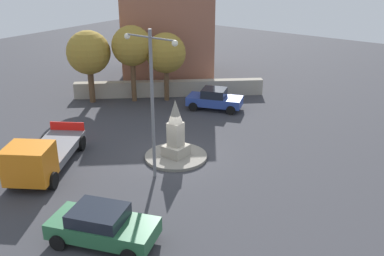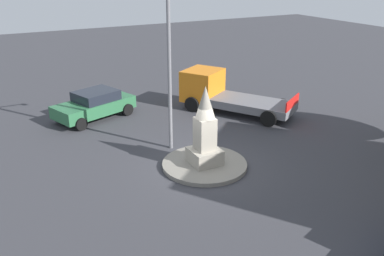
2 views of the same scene
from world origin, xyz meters
name	(u,v)px [view 1 (image 1 of 2)]	position (x,y,z in m)	size (l,w,h in m)	color
ground_plane	(176,158)	(0.00, 0.00, 0.00)	(80.00, 80.00, 0.00)	#38383D
traffic_island	(176,156)	(0.00, 0.00, 0.08)	(3.43, 3.43, 0.17)	gray
monument	(176,132)	(0.00, 0.00, 1.53)	(1.16, 1.16, 3.20)	#9E9687
streetlamp	(152,91)	(0.43, -2.27, 4.49)	(3.11, 0.28, 7.38)	slate
car_blue_waiting	(214,99)	(-2.74, 7.96, 0.76)	(4.22, 2.95, 1.51)	#2D479E
car_green_parked_right	(102,225)	(2.34, -7.59, 0.77)	(4.55, 3.15, 1.46)	#2D6B42
truck_orange_approaching	(40,157)	(-4.25, -5.57, 1.00)	(5.03, 6.33, 2.14)	orange
stone_boundary_wall	(169,88)	(-7.27, 8.45, 0.61)	(14.63, 0.70, 1.21)	#9E9687
corner_building	(167,32)	(-10.92, 12.69, 4.03)	(7.38, 8.19, 8.07)	#935B47
tree_near_wall	(89,53)	(-11.04, 3.89, 3.73)	(3.18, 3.18, 5.35)	brown
tree_mid_cluster	(166,53)	(-6.80, 7.54, 3.60)	(2.96, 2.96, 5.11)	brown
tree_far_corner	(132,46)	(-8.67, 5.93, 4.16)	(2.93, 2.93, 5.67)	brown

